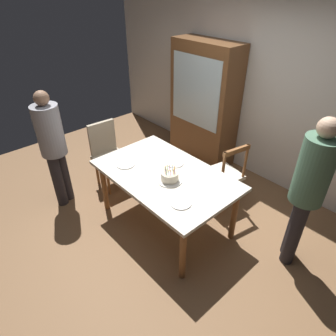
% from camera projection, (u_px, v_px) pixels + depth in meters
% --- Properties ---
extents(ground, '(6.40, 6.40, 0.00)m').
position_uv_depth(ground, '(165.00, 221.00, 3.78)').
color(ground, brown).
extents(back_wall, '(6.40, 0.10, 2.60)m').
position_uv_depth(back_wall, '(264.00, 91.00, 4.09)').
color(back_wall, beige).
rests_on(back_wall, ground).
extents(dining_table, '(1.66, 1.03, 0.75)m').
position_uv_depth(dining_table, '(165.00, 179.00, 3.41)').
color(dining_table, silver).
rests_on(dining_table, ground).
extents(birthday_cake, '(0.28, 0.28, 0.18)m').
position_uv_depth(birthday_cake, '(170.00, 177.00, 3.21)').
color(birthday_cake, silver).
rests_on(birthday_cake, dining_table).
extents(plate_near_celebrant, '(0.22, 0.22, 0.01)m').
position_uv_depth(plate_near_celebrant, '(126.00, 164.00, 3.51)').
color(plate_near_celebrant, white).
rests_on(plate_near_celebrant, dining_table).
extents(plate_far_side, '(0.22, 0.22, 0.01)m').
position_uv_depth(plate_far_side, '(175.00, 163.00, 3.54)').
color(plate_far_side, white).
rests_on(plate_far_side, dining_table).
extents(plate_near_guest, '(0.22, 0.22, 0.01)m').
position_uv_depth(plate_near_guest, '(181.00, 203.00, 2.92)').
color(plate_near_guest, white).
rests_on(plate_near_guest, dining_table).
extents(fork_near_celebrant, '(0.18, 0.03, 0.01)m').
position_uv_depth(fork_near_celebrant, '(118.00, 159.00, 3.61)').
color(fork_near_celebrant, silver).
rests_on(fork_near_celebrant, dining_table).
extents(fork_far_side, '(0.18, 0.06, 0.01)m').
position_uv_depth(fork_far_side, '(167.00, 158.00, 3.64)').
color(fork_far_side, silver).
rests_on(fork_far_side, dining_table).
extents(chair_spindle_back, '(0.52, 0.52, 0.95)m').
position_uv_depth(chair_spindle_back, '(224.00, 175.00, 3.84)').
color(chair_spindle_back, beige).
rests_on(chair_spindle_back, ground).
extents(chair_upholstered, '(0.47, 0.46, 0.95)m').
position_uv_depth(chair_upholstered, '(107.00, 151.00, 4.22)').
color(chair_upholstered, tan).
rests_on(chair_upholstered, ground).
extents(person_celebrant, '(0.32, 0.32, 1.58)m').
position_uv_depth(person_celebrant, '(53.00, 144.00, 3.64)').
color(person_celebrant, '#262328').
rests_on(person_celebrant, ground).
extents(person_guest, '(0.32, 0.32, 1.69)m').
position_uv_depth(person_guest, '(308.00, 188.00, 2.79)').
color(person_guest, '#262328').
rests_on(person_guest, ground).
extents(china_cabinet, '(1.10, 0.45, 1.90)m').
position_uv_depth(china_cabinet, '(204.00, 104.00, 4.63)').
color(china_cabinet, brown).
rests_on(china_cabinet, ground).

